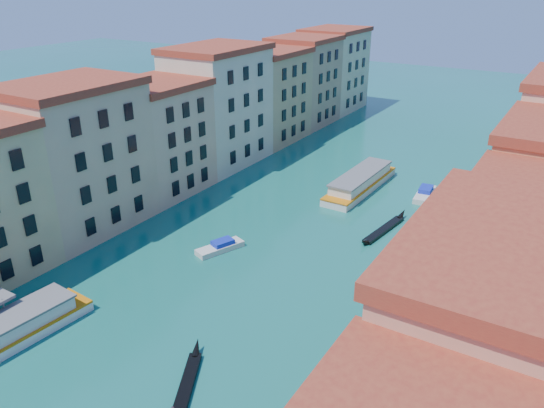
# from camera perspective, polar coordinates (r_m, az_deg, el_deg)

# --- Properties ---
(left_bank_palazzos) EXTENTS (12.80, 128.40, 21.00)m
(left_bank_palazzos) POSITION_cam_1_polar(r_m,az_deg,el_deg) (92.23, -8.12, 9.14)
(left_bank_palazzos) COLOR beige
(left_bank_palazzos) RESTS_ON ground
(quay) EXTENTS (4.00, 140.00, 1.00)m
(quay) POSITION_cam_1_polar(r_m,az_deg,el_deg) (76.83, 21.67, -2.75)
(quay) COLOR #B0A38D
(quay) RESTS_ON ground
(mooring_poles_right) EXTENTS (1.44, 54.24, 3.20)m
(mooring_poles_right) POSITION_cam_1_polar(r_m,az_deg,el_deg) (47.01, 9.14, -18.37)
(mooring_poles_right) COLOR brown
(mooring_poles_right) RESTS_ON ground
(vaporetto_far) EXTENTS (5.05, 19.68, 2.91)m
(vaporetto_far) POSITION_cam_1_polar(r_m,az_deg,el_deg) (87.24, 9.51, 2.39)
(vaporetto_far) COLOR silver
(vaporetto_far) RESTS_ON ground
(gondola_fore) EXTENTS (6.34, 11.06, 2.40)m
(gondola_fore) POSITION_cam_1_polar(r_m,az_deg,el_deg) (47.74, -9.35, -19.05)
(gondola_fore) COLOR black
(gondola_fore) RESTS_ON ground
(gondola_far) EXTENTS (2.71, 12.75, 1.81)m
(gondola_far) POSITION_cam_1_polar(r_m,az_deg,el_deg) (74.19, 12.03, -2.56)
(gondola_far) COLOR black
(gondola_far) RESTS_ON ground
(motorboat_mid) EXTENTS (4.14, 6.59, 1.31)m
(motorboat_mid) POSITION_cam_1_polar(r_m,az_deg,el_deg) (67.89, -5.55, -4.58)
(motorboat_mid) COLOR silver
(motorboat_mid) RESTS_ON ground
(motorboat_far) EXTENTS (2.89, 7.39, 1.49)m
(motorboat_far) POSITION_cam_1_polar(r_m,az_deg,el_deg) (86.76, 16.13, 1.11)
(motorboat_far) COLOR silver
(motorboat_far) RESTS_ON ground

